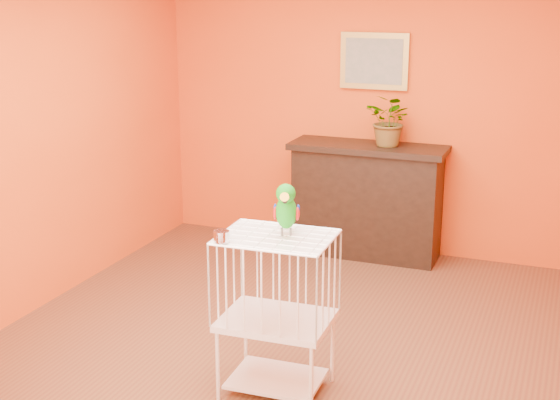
% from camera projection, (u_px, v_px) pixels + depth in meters
% --- Properties ---
extents(ground, '(4.50, 4.50, 0.00)m').
position_uv_depth(ground, '(284.00, 345.00, 5.41)').
color(ground, brown).
rests_on(ground, ground).
extents(room_shell, '(4.50, 4.50, 4.50)m').
position_uv_depth(room_shell, '(285.00, 119.00, 4.99)').
color(room_shell, '#E45015').
rests_on(room_shell, ground).
extents(console_cabinet, '(1.39, 0.50, 1.03)m').
position_uv_depth(console_cabinet, '(366.00, 200.00, 7.07)').
color(console_cabinet, black).
rests_on(console_cabinet, ground).
extents(potted_plant, '(0.55, 0.57, 0.36)m').
position_uv_depth(potted_plant, '(392.00, 125.00, 6.87)').
color(potted_plant, '#26722D').
rests_on(potted_plant, console_cabinet).
extents(framed_picture, '(0.62, 0.04, 0.50)m').
position_uv_depth(framed_picture, '(374.00, 61.00, 6.93)').
color(framed_picture, '#BA9742').
rests_on(framed_picture, room_shell).
extents(birdcage, '(0.67, 0.52, 1.00)m').
position_uv_depth(birdcage, '(276.00, 312.00, 4.67)').
color(birdcage, white).
rests_on(birdcage, ground).
extents(feed_cup, '(0.09, 0.09, 0.06)m').
position_uv_depth(feed_cup, '(222.00, 236.00, 4.42)').
color(feed_cup, silver).
rests_on(feed_cup, birdcage).
extents(parrot, '(0.17, 0.29, 0.32)m').
position_uv_depth(parrot, '(286.00, 209.00, 4.51)').
color(parrot, '#59544C').
rests_on(parrot, birdcage).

